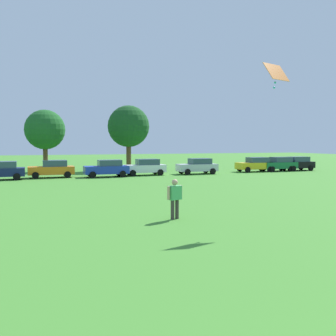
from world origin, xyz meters
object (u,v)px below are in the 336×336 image
Objects in this scene: kite at (276,73)px; parked_car_navy_1 at (1,170)px; parked_car_black_8 at (297,163)px; parked_car_blue_3 at (107,168)px; parked_car_white_4 at (145,167)px; parked_car_yellow_6 at (255,164)px; tree_far_right at (129,127)px; parked_car_silver_5 at (198,166)px; tree_right at (45,130)px; parked_car_green_7 at (279,164)px; adult_bystander at (175,195)px; parked_car_orange_2 at (52,169)px.

parked_car_navy_1 is at bearing 119.23° from kite.
parked_car_black_8 is (19.96, 24.37, -5.62)m from kite.
parked_car_blue_3 and parked_car_white_4 have the same top height.
tree_far_right is (-13.31, 7.45, 4.50)m from parked_car_yellow_6.
parked_car_navy_1 is at bearing 0.74° from parked_car_silver_5.
parked_car_blue_3 is 23.36m from parked_car_black_8.
tree_right is at bearing -114.23° from parked_car_navy_1.
parked_car_silver_5 is at bearing 3.22° from parked_car_black_8.
tree_right is 0.91× the size of tree_far_right.
parked_car_yellow_6 is at bearing -176.35° from parked_car_blue_3.
parked_car_green_7 and parked_car_black_8 have the same top height.
tree_far_right is at bearing 88.40° from kite.
tree_far_right is at bearing -5.21° from tree_right.
parked_car_blue_3 is 10.58m from tree_far_right.
parked_car_green_7 is at bearing 54.37° from kite.
parked_car_yellow_6 is at bearing -29.25° from tree_far_right.
adult_bystander is 0.41× the size of parked_car_yellow_6.
parked_car_yellow_6 is 15.90m from tree_far_right.
tree_right is (4.20, 9.33, 4.02)m from parked_car_navy_1.
parked_car_white_4 and parked_car_green_7 have the same top height.
tree_far_right is at bearing -120.07° from adult_bystander.
kite reaches higher than parked_car_green_7.
parked_car_green_7 is at bearing 2.34° from parked_car_black_8.
parked_car_navy_1 and parked_car_white_4 have the same top height.
tree_right is at bearing 105.18° from kite.
parked_car_blue_3 is at bearing -59.84° from tree_right.
kite is at bearing 74.48° from parked_car_silver_5.
parked_car_navy_1 and parked_car_yellow_6 have the same top height.
parked_car_yellow_6 is at bearing -174.48° from parked_car_silver_5.
kite reaches higher than parked_car_blue_3.
parked_car_blue_3 is at bearing 9.98° from parked_car_white_4.
parked_car_green_7 is (16.64, 0.31, 0.00)m from parked_car_white_4.
parked_car_silver_5 is (10.98, 22.56, -0.20)m from adult_bystander.
parked_car_black_8 is at bearing 50.68° from kite.
tree_far_right reaches higher than adult_bystander.
parked_car_navy_1 and parked_car_green_7 have the same top height.
parked_car_silver_5 is at bearing 5.52° from parked_car_yellow_6.
parked_car_navy_1 is 13.83m from parked_car_white_4.
parked_car_orange_2 is 1.00× the size of parked_car_blue_3.
parked_car_silver_5 is 10.85m from parked_car_green_7.
parked_car_blue_3 is 1.00× the size of parked_car_silver_5.
adult_bystander reaches higher than parked_car_green_7.
tree_far_right is (0.89, 31.81, -1.12)m from kite.
parked_car_orange_2 is at bearing -0.00° from parked_car_green_7.
parked_car_white_4 is (13.82, 0.60, 0.00)m from parked_car_navy_1.
parked_car_blue_3 and parked_car_green_7 have the same top height.
parked_car_navy_1 is 1.00× the size of parked_car_black_8.
tree_right reaches higher than parked_car_black_8.
parked_car_black_8 is at bearing -176.78° from parked_car_silver_5.
parked_car_navy_1 is 0.54× the size of tree_far_right.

